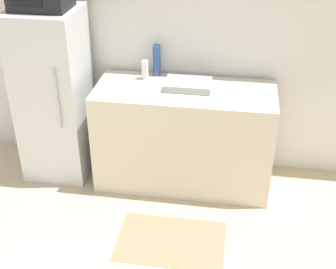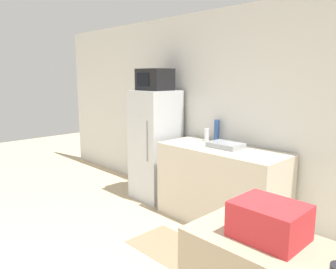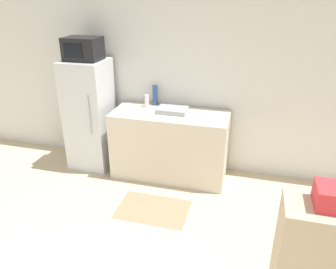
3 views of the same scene
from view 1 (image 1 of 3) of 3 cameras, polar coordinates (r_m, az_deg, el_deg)
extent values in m
cube|color=silver|center=(4.22, 2.70, 12.26)|extent=(8.00, 0.06, 2.60)
cube|color=silver|center=(4.35, -13.70, 4.65)|extent=(0.58, 0.57, 1.57)
cylinder|color=#B7B7BC|center=(3.99, -13.32, 4.17)|extent=(0.02, 0.02, 0.55)
cube|color=beige|center=(4.21, 1.96, -0.26)|extent=(1.55, 0.66, 0.93)
cube|color=#9EA3A8|center=(4.02, 2.47, 6.11)|extent=(0.39, 0.28, 0.06)
cylinder|color=#2D4C8C|center=(4.23, -1.38, 9.02)|extent=(0.07, 0.07, 0.28)
cylinder|color=silver|center=(4.18, -2.81, 7.88)|extent=(0.06, 0.06, 0.17)
cube|color=#937A5B|center=(3.81, 0.35, -12.83)|extent=(0.85, 0.57, 0.01)
camera|label=2|loc=(2.09, 71.85, -17.11)|focal=35.00mm
camera|label=3|loc=(0.71, 117.57, -30.17)|focal=35.00mm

